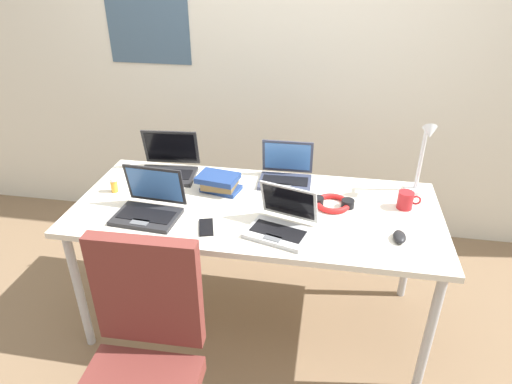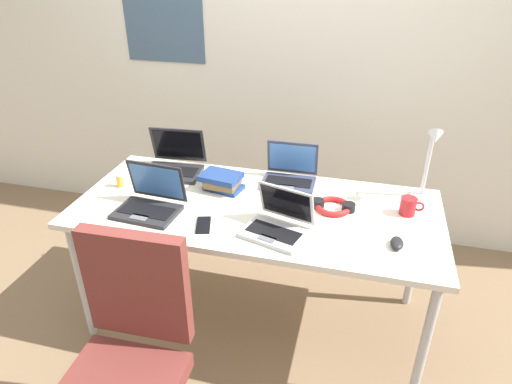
{
  "view_description": "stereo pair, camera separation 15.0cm",
  "coord_description": "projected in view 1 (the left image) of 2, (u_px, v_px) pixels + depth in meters",
  "views": [
    {
      "loc": [
        0.33,
        -1.89,
        1.88
      ],
      "look_at": [
        0.0,
        0.0,
        0.82
      ],
      "focal_mm": 31.62,
      "sensor_mm": 36.0,
      "label": 1
    },
    {
      "loc": [
        0.48,
        -1.86,
        1.88
      ],
      "look_at": [
        0.0,
        0.0,
        0.82
      ],
      "focal_mm": 31.62,
      "sensor_mm": 36.0,
      "label": 2
    }
  ],
  "objects": [
    {
      "name": "desk",
      "position": [
        256.0,
        216.0,
        2.26
      ],
      "size": [
        1.8,
        0.8,
        0.74
      ],
      "color": "silver",
      "rests_on": "ground_plane"
    },
    {
      "name": "laptop_front_left",
      "position": [
        286.0,
        174.0,
        2.45
      ],
      "size": [
        0.28,
        0.23,
        0.21
      ],
      "color": "#33384C",
      "rests_on": "desk"
    },
    {
      "name": "cell_phone",
      "position": [
        206.0,
        227.0,
        2.06
      ],
      "size": [
        0.1,
        0.15,
        0.01
      ],
      "primitive_type": "cube",
      "rotation": [
        0.0,
        0.0,
        0.29
      ],
      "color": "black",
      "rests_on": "desk"
    },
    {
      "name": "laptop_front_right",
      "position": [
        281.0,
        223.0,
        2.02
      ],
      "size": [
        0.33,
        0.31,
        0.2
      ],
      "color": "#B7BABC",
      "rests_on": "desk"
    },
    {
      "name": "laptop_mid_desk",
      "position": [
        149.0,
        207.0,
        2.14
      ],
      "size": [
        0.31,
        0.27,
        0.22
      ],
      "color": "#232326",
      "rests_on": "desk"
    },
    {
      "name": "desk_lamp",
      "position": [
        422.0,
        159.0,
        2.26
      ],
      "size": [
        0.12,
        0.18,
        0.4
      ],
      "color": "silver",
      "rests_on": "desk"
    },
    {
      "name": "headphones",
      "position": [
        332.0,
        203.0,
        2.23
      ],
      "size": [
        0.21,
        0.18,
        0.04
      ],
      "color": "red",
      "rests_on": "desk"
    },
    {
      "name": "computer_mouse",
      "position": [
        399.0,
        237.0,
        1.97
      ],
      "size": [
        0.06,
        0.1,
        0.03
      ],
      "primitive_type": "ellipsoid",
      "rotation": [
        0.0,
        0.0,
        -0.02
      ],
      "color": "black",
      "rests_on": "desk"
    },
    {
      "name": "pill_bottle",
      "position": [
        114.0,
        185.0,
        2.35
      ],
      "size": [
        0.04,
        0.04,
        0.08
      ],
      "color": "gold",
      "rests_on": "desk"
    },
    {
      "name": "ground_plane",
      "position": [
        256.0,
        316.0,
        2.59
      ],
      "size": [
        12.0,
        12.0,
        0.0
      ],
      "primitive_type": "plane",
      "color": "#7A6047"
    },
    {
      "name": "wall_back",
      "position": [
        285.0,
        46.0,
        2.91
      ],
      "size": [
        6.0,
        0.13,
        2.6
      ],
      "color": "silver",
      "rests_on": "ground_plane"
    },
    {
      "name": "laptop_near_mouse",
      "position": [
        168.0,
        167.0,
        2.52
      ],
      "size": [
        0.34,
        0.3,
        0.23
      ],
      "color": "#232326",
      "rests_on": "desk"
    },
    {
      "name": "book_stack",
      "position": [
        219.0,
        183.0,
        2.36
      ],
      "size": [
        0.24,
        0.18,
        0.09
      ],
      "color": "navy",
      "rests_on": "desk"
    },
    {
      "name": "coffee_mug",
      "position": [
        406.0,
        200.0,
        2.2
      ],
      "size": [
        0.11,
        0.08,
        0.09
      ],
      "color": "#B21E23",
      "rests_on": "desk"
    }
  ]
}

